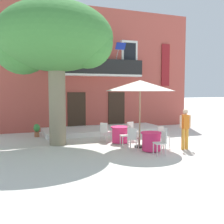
# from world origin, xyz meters

# --- Properties ---
(ground_plane) EXTENTS (120.00, 120.00, 0.00)m
(ground_plane) POSITION_xyz_m (0.00, 0.00, 0.00)
(ground_plane) COLOR silver
(building_facade) EXTENTS (13.00, 5.09, 7.50)m
(building_facade) POSITION_xyz_m (-0.88, 6.99, 3.75)
(building_facade) COLOR #B24C42
(building_facade) RESTS_ON ground
(entrance_step_platform) EXTENTS (6.89, 2.68, 0.25)m
(entrance_step_platform) POSITION_xyz_m (-0.88, 3.66, 0.12)
(entrance_step_platform) COLOR silver
(entrance_step_platform) RESTS_ON ground
(plane_tree) EXTENTS (5.13, 4.50, 6.24)m
(plane_tree) POSITION_xyz_m (-4.05, 1.05, 4.59)
(plane_tree) COLOR #7F755B
(plane_tree) RESTS_ON ground
(cafe_table_near_tree) EXTENTS (0.86, 0.86, 0.76)m
(cafe_table_near_tree) POSITION_xyz_m (-0.67, -1.56, 0.39)
(cafe_table_near_tree) COLOR #E52D66
(cafe_table_near_tree) RESTS_ON ground
(cafe_chair_near_tree_0) EXTENTS (0.44, 0.44, 0.91)m
(cafe_chair_near_tree_0) POSITION_xyz_m (-0.67, -2.32, 0.53)
(cafe_chair_near_tree_0) COLOR silver
(cafe_chair_near_tree_0) RESTS_ON ground
(cafe_chair_near_tree_1) EXTENTS (0.51, 0.51, 0.91)m
(cafe_chair_near_tree_1) POSITION_xyz_m (0.01, -1.25, 0.53)
(cafe_chair_near_tree_1) COLOR silver
(cafe_chair_near_tree_1) RESTS_ON ground
(cafe_chair_near_tree_2) EXTENTS (0.56, 0.56, 0.91)m
(cafe_chair_near_tree_2) POSITION_xyz_m (-1.28, -1.12, 0.53)
(cafe_chair_near_tree_2) COLOR silver
(cafe_chair_near_tree_2) RESTS_ON ground
(cafe_table_middle) EXTENTS (0.86, 0.86, 0.76)m
(cafe_table_middle) POSITION_xyz_m (-1.22, 0.39, 0.39)
(cafe_table_middle) COLOR #E52D66
(cafe_table_middle) RESTS_ON ground
(cafe_chair_middle_0) EXTENTS (0.49, 0.49, 0.91)m
(cafe_chair_middle_0) POSITION_xyz_m (-0.52, 0.65, 0.53)
(cafe_chair_middle_0) COLOR silver
(cafe_chair_middle_0) RESTS_ON ground
(cafe_chair_middle_1) EXTENTS (0.56, 0.56, 0.91)m
(cafe_chair_middle_1) POSITION_xyz_m (-1.78, 0.89, 0.53)
(cafe_chair_middle_1) COLOR silver
(cafe_chair_middle_1) RESTS_ON ground
(cafe_chair_middle_2) EXTENTS (0.43, 0.43, 0.91)m
(cafe_chair_middle_2) POSITION_xyz_m (-1.21, -0.37, 0.53)
(cafe_chair_middle_2) COLOR silver
(cafe_chair_middle_2) RESTS_ON ground
(cafe_umbrella) EXTENTS (2.90, 2.90, 2.85)m
(cafe_umbrella) POSITION_xyz_m (-0.80, -0.78, 2.61)
(cafe_umbrella) COLOR #997A56
(cafe_umbrella) RESTS_ON ground
(ground_planter_left) EXTENTS (0.33, 0.33, 0.68)m
(ground_planter_left) POSITION_xyz_m (-4.68, 3.38, 0.38)
(ground_planter_left) COLOR #995638
(ground_planter_left) RESTS_ON ground
(pedestrian_near_entrance) EXTENTS (0.53, 0.39, 1.67)m
(pedestrian_near_entrance) POSITION_xyz_m (0.76, -1.79, 0.94)
(pedestrian_near_entrance) COLOR gold
(pedestrian_near_entrance) RESTS_ON ground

